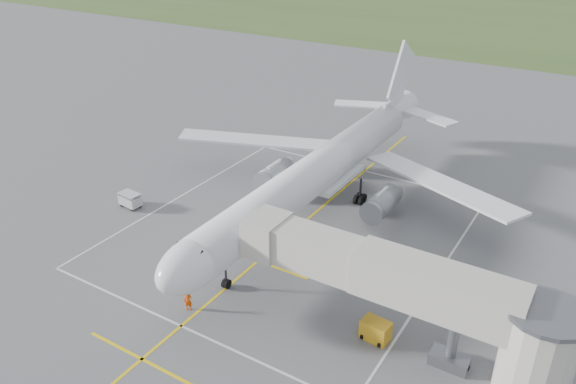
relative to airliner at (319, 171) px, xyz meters
The scene contains 9 objects.
ground 4.46m from the airliner, 90.00° to the right, with size 700.00×700.00×0.00m, color #515153.
grass_strip 129.32m from the airliner, 90.00° to the left, with size 700.00×120.00×0.02m, color #375223.
apron_markings 7.90m from the airliner, 90.00° to the right, with size 28.20×60.00×0.01m.
airliner is the anchor object (origin of this frame).
jet_bridge 21.22m from the airliner, 42.19° to the right, with size 23.40×5.00×7.20m.
gpu_unit 19.59m from the airliner, 48.73° to the right, with size 2.13×1.59×1.51m.
baggage_cart 19.56m from the airliner, 150.60° to the right, with size 2.34×1.53×1.56m.
ramp_worker_nose 19.32m from the airliner, 92.34° to the right, with size 0.63×0.41×1.72m, color #D74406.
ramp_worker_wing 6.82m from the airliner, behind, with size 0.95×0.74×1.96m, color #E34007.
Camera 1 is at (23.73, -43.34, 27.56)m, focal length 35.00 mm.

